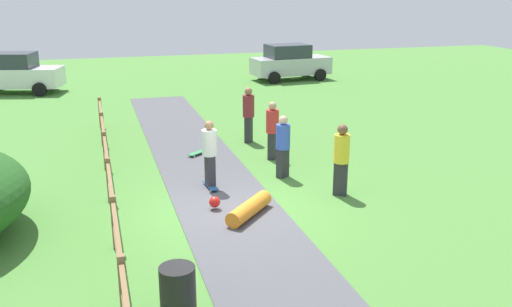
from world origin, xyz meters
TOP-DOWN VIEW (x-y plane):
  - ground_plane at (0.00, 0.00)m, footprint 60.00×60.00m
  - asphalt_path at (0.00, 0.00)m, footprint 2.40×28.00m
  - wooden_fence at (-2.60, 0.00)m, footprint 0.12×18.12m
  - trash_bin at (-1.80, -4.10)m, footprint 0.56×0.56m
  - skater_riding at (-0.12, 1.51)m, footprint 0.41×0.81m
  - skater_fallen at (0.28, -0.48)m, footprint 1.45×1.44m
  - skateboard_loose at (0.14, 4.49)m, footprint 0.75×0.65m
  - bystander_yellow at (2.86, 0.17)m, footprint 0.53×0.53m
  - bystander_red at (2.18, 3.51)m, footprint 0.53×0.53m
  - bystander_blue at (1.94, 1.85)m, footprint 0.52×0.52m
  - bystander_maroon at (2.01, 5.51)m, footprint 0.52×0.52m
  - parked_car_white at (-6.31, 17.13)m, footprint 4.49×2.78m
  - parked_car_silver at (7.60, 17.11)m, footprint 4.33×2.28m

SIDE VIEW (x-z plane):
  - ground_plane at x=0.00m, z-range 0.00..0.00m
  - asphalt_path at x=0.00m, z-range 0.00..0.02m
  - skateboard_loose at x=0.14m, z-range 0.05..0.13m
  - skater_fallen at x=0.28m, z-range 0.02..0.38m
  - trash_bin at x=-1.80m, z-range 0.00..0.90m
  - wooden_fence at x=-2.60m, z-range 0.12..1.22m
  - bystander_blue at x=1.94m, z-range 0.08..1.78m
  - bystander_red at x=2.18m, z-range 0.09..1.82m
  - parked_car_white at x=-6.31m, z-range 0.00..1.92m
  - parked_car_silver at x=7.60m, z-range 0.00..1.92m
  - bystander_yellow at x=2.86m, z-range 0.10..1.89m
  - skater_riding at x=-0.12m, z-range 0.12..1.87m
  - bystander_maroon at x=2.01m, z-range 0.10..1.92m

